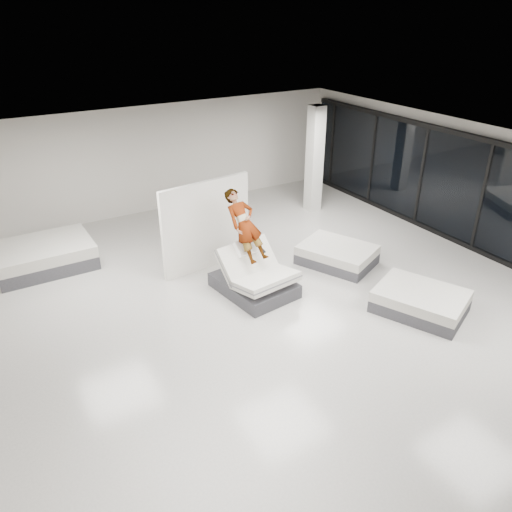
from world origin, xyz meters
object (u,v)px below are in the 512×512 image
at_px(hero_bed, 255,278).
at_px(remote, 263,250).
at_px(divider_panel, 207,225).
at_px(flat_bed_right_near, 420,301).
at_px(column, 315,160).
at_px(person, 245,239).
at_px(flat_bed_right_far, 337,255).
at_px(flat_bed_left_far, 44,255).

bearing_deg(hero_bed, remote, 3.28).
relative_size(remote, divider_panel, 0.06).
relative_size(remote, flat_bed_right_near, 0.07).
distance_m(divider_panel, column, 4.84).
height_order(person, flat_bed_right_far, person).
distance_m(person, flat_bed_right_far, 2.69).
distance_m(remote, flat_bed_right_far, 2.37).
xyz_separation_m(divider_panel, column, (4.47, 1.77, 0.51)).
height_order(hero_bed, divider_panel, divider_panel).
height_order(hero_bed, column, column).
xyz_separation_m(remote, divider_panel, (-0.57, 1.65, 0.11)).
bearing_deg(remote, flat_bed_right_near, -53.61).
relative_size(person, remote, 12.10).
bearing_deg(flat_bed_left_far, flat_bed_right_far, -29.32).
bearing_deg(hero_bed, person, 97.48).
distance_m(flat_bed_left_far, column, 8.05).
relative_size(divider_panel, flat_bed_right_near, 1.12).
bearing_deg(flat_bed_right_near, flat_bed_left_far, 136.28).
bearing_deg(column, flat_bed_right_near, -104.68).
bearing_deg(column, flat_bed_right_far, -116.84).
relative_size(flat_bed_right_far, column, 0.66).
bearing_deg(remote, flat_bed_left_far, 130.31).
relative_size(hero_bed, divider_panel, 0.80).
height_order(person, divider_panel, divider_panel).
distance_m(flat_bed_right_near, column, 6.23).
bearing_deg(column, divider_panel, -158.44).
bearing_deg(divider_panel, remote, -78.58).
bearing_deg(hero_bed, flat_bed_right_near, -43.44).
bearing_deg(remote, person, 122.15).
bearing_deg(flat_bed_right_far, person, 175.80).
bearing_deg(flat_bed_left_far, divider_panel, -30.06).
xyz_separation_m(remote, flat_bed_right_near, (2.37, -2.46, -0.74)).
bearing_deg(person, remote, -57.85).
bearing_deg(flat_bed_right_near, flat_bed_right_far, 92.71).
xyz_separation_m(person, remote, (0.26, -0.32, -0.20)).
bearing_deg(flat_bed_left_far, person, -41.54).
bearing_deg(remote, divider_panel, 101.49).
distance_m(hero_bed, flat_bed_right_near, 3.56).
height_order(hero_bed, flat_bed_right_far, hero_bed).
bearing_deg(flat_bed_right_far, hero_bed, -176.59).
relative_size(hero_bed, flat_bed_right_near, 0.89).
height_order(remote, flat_bed_left_far, remote).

